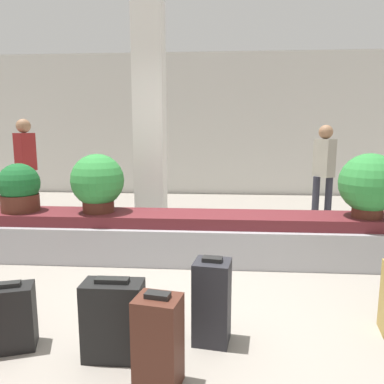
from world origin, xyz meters
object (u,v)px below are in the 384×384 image
(potted_plant_0, at_px, (19,188))
(traveler_0, at_px, (26,159))
(suitcase_6, at_px, (212,301))
(pillar, at_px, (150,122))
(suitcase_1, at_px, (158,342))
(traveler_1, at_px, (324,166))
(potted_plant_2, at_px, (369,185))
(potted_plant_1, at_px, (98,183))
(suitcase_2, at_px, (114,320))
(suitcase_5, at_px, (8,318))

(potted_plant_0, height_order, traveler_0, traveler_0)
(potted_plant_0, bearing_deg, suitcase_6, -36.63)
(pillar, bearing_deg, suitcase_6, -71.47)
(suitcase_1, bearing_deg, traveler_1, 74.63)
(potted_plant_0, relative_size, potted_plant_2, 0.81)
(potted_plant_1, bearing_deg, suitcase_1, -64.44)
(suitcase_1, xyz_separation_m, potted_plant_2, (1.97, 2.18, 0.62))
(pillar, xyz_separation_m, traveler_0, (-2.29, 0.86, -0.60))
(traveler_0, bearing_deg, suitcase_2, 49.73)
(potted_plant_0, relative_size, traveler_0, 0.34)
(potted_plant_1, relative_size, potted_plant_2, 0.97)
(suitcase_6, distance_m, potted_plant_0, 2.91)
(suitcase_5, xyz_separation_m, potted_plant_1, (0.02, 1.93, 0.66))
(suitcase_5, distance_m, potted_plant_1, 2.03)
(suitcase_5, xyz_separation_m, potted_plant_0, (-0.92, 1.90, 0.58))
(potted_plant_1, height_order, potted_plant_2, potted_plant_2)
(suitcase_1, distance_m, traveler_1, 4.60)
(traveler_0, distance_m, traveler_1, 4.92)
(potted_plant_1, bearing_deg, suitcase_5, -90.54)
(suitcase_1, distance_m, potted_plant_0, 3.02)
(potted_plant_0, bearing_deg, suitcase_1, -47.79)
(suitcase_5, relative_size, traveler_1, 0.31)
(suitcase_2, bearing_deg, suitcase_6, 20.41)
(suitcase_5, relative_size, potted_plant_2, 0.68)
(potted_plant_2, xyz_separation_m, traveler_0, (-4.89, 1.94, 0.10))
(suitcase_5, xyz_separation_m, suitcase_6, (1.38, 0.19, 0.07))
(potted_plant_0, height_order, traveler_1, traveler_1)
(suitcase_1, height_order, suitcase_2, suitcase_1)
(suitcase_2, distance_m, potted_plant_0, 2.62)
(suitcase_1, bearing_deg, potted_plant_1, 126.28)
(potted_plant_2, distance_m, traveler_0, 5.26)
(pillar, xyz_separation_m, traveler_1, (2.63, 0.83, -0.68))
(pillar, distance_m, potted_plant_2, 2.90)
(suitcase_5, distance_m, potted_plant_0, 2.19)
(suitcase_1, bearing_deg, traveler_0, 136.03)
(pillar, height_order, suitcase_1, pillar)
(suitcase_6, bearing_deg, traveler_1, 73.25)
(suitcase_2, bearing_deg, potted_plant_2, 39.62)
(suitcase_1, relative_size, potted_plant_0, 1.03)
(suitcase_5, bearing_deg, potted_plant_0, 96.64)
(pillar, relative_size, potted_plant_1, 4.70)
(suitcase_2, bearing_deg, suitcase_5, 176.29)
(potted_plant_0, bearing_deg, suitcase_5, -64.31)
(traveler_1, bearing_deg, suitcase_1, -54.51)
(suitcase_1, xyz_separation_m, traveler_0, (-2.92, 4.12, 0.72))
(pillar, relative_size, traveler_1, 2.04)
(potted_plant_2, bearing_deg, traveler_1, 89.10)
(suitcase_6, distance_m, potted_plant_2, 2.45)
(potted_plant_2, relative_size, traveler_0, 0.42)
(traveler_0, bearing_deg, suitcase_1, 51.31)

